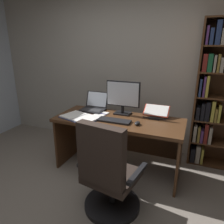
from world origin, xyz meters
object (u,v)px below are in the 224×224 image
at_px(office_chair, 108,176).
at_px(pen, 102,114).
at_px(laptop, 94,106).
at_px(reading_stand_with_book, 156,112).
at_px(monitor, 123,98).
at_px(open_binder, 80,117).
at_px(computer_mouse, 137,123).
at_px(notepad, 101,114).
at_px(desk, 120,131).
at_px(keyboard, 114,121).
at_px(bookshelf, 220,96).

bearing_deg(office_chair, pen, 126.28).
bearing_deg(laptop, reading_stand_with_book, 2.23).
height_order(monitor, laptop, monitor).
distance_m(monitor, open_binder, 0.64).
distance_m(monitor, pen, 0.36).
xyz_separation_m(computer_mouse, open_binder, (-0.76, -0.05, -0.01)).
relative_size(office_chair, notepad, 4.83).
bearing_deg(reading_stand_with_book, notepad, -165.70).
bearing_deg(desk, computer_mouse, -33.56).
distance_m(monitor, computer_mouse, 0.49).
bearing_deg(office_chair, notepad, 127.33).
height_order(keyboard, notepad, keyboard).
height_order(desk, pen, pen).
xyz_separation_m(laptop, open_binder, (-0.01, -0.39, -0.04)).
relative_size(monitor, open_binder, 0.83).
xyz_separation_m(notepad, pen, (0.02, 0.00, 0.01)).
relative_size(computer_mouse, open_binder, 0.18).
bearing_deg(open_binder, computer_mouse, 19.95).
height_order(bookshelf, keyboard, bookshelf).
relative_size(laptop, computer_mouse, 3.30).
xyz_separation_m(bookshelf, reading_stand_with_book, (-0.77, -0.39, -0.19)).
height_order(laptop, open_binder, laptop).
xyz_separation_m(laptop, computer_mouse, (0.75, -0.34, -0.03)).
bearing_deg(keyboard, reading_stand_with_book, 39.37).
distance_m(laptop, reading_stand_with_book, 0.91).
relative_size(computer_mouse, pen, 0.74).
relative_size(desk, monitor, 3.54).
height_order(desk, laptop, laptop).
distance_m(bookshelf, notepad, 1.62).
distance_m(notepad, pen, 0.02).
distance_m(computer_mouse, pen, 0.58).
bearing_deg(keyboard, open_binder, -173.84).
distance_m(desk, notepad, 0.36).
xyz_separation_m(desk, reading_stand_with_book, (0.44, 0.18, 0.28)).
height_order(office_chair, notepad, office_chair).
distance_m(monitor, reading_stand_with_book, 0.48).
xyz_separation_m(monitor, laptop, (-0.45, 0.01, -0.18)).
height_order(reading_stand_with_book, pen, reading_stand_with_book).
bearing_deg(open_binder, desk, 42.45).
xyz_separation_m(keyboard, open_binder, (-0.46, -0.05, -0.00)).
height_order(laptop, keyboard, laptop).
xyz_separation_m(office_chair, monitor, (-0.19, 0.99, 0.55)).
distance_m(open_binder, notepad, 0.31).
distance_m(office_chair, keyboard, 0.77).
height_order(office_chair, monitor, monitor).
xyz_separation_m(bookshelf, keyboard, (-1.22, -0.76, -0.25)).
height_order(computer_mouse, open_binder, computer_mouse).
bearing_deg(desk, bookshelf, 25.51).
xyz_separation_m(desk, keyboard, (-0.02, -0.19, 0.22)).
xyz_separation_m(office_chair, laptop, (-0.65, 1.01, 0.37)).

